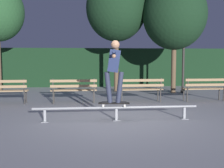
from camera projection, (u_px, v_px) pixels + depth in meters
ground_plane at (116, 120)px, 6.96m from camera, size 90.00×90.00×0.00m
hedge_backdrop at (98, 67)px, 16.20m from camera, size 24.00×1.20×2.18m
grind_rail at (116, 109)px, 6.95m from camera, size 4.15×0.18×0.36m
skateboard at (114, 103)px, 6.93m from camera, size 0.80×0.29×0.09m
skateboarder at (114, 66)px, 6.85m from camera, size 0.63×1.40×1.56m
park_bench_leftmost at (3, 89)px, 9.42m from camera, size 1.61×0.46×0.88m
park_bench_left_center at (74, 88)px, 9.66m from camera, size 1.61×0.46×0.88m
park_bench_right_center at (141, 87)px, 9.89m from camera, size 1.61×0.46×0.88m
park_bench_rightmost at (205, 87)px, 10.13m from camera, size 1.61×0.46×0.88m
tree_far_right at (175, 15)px, 12.55m from camera, size 2.88×2.88×5.15m
tree_behind_benches at (116, 8)px, 13.17m from camera, size 2.89×2.89×5.57m
lamp_post_right at (184, 39)px, 12.49m from camera, size 0.32×0.32×3.90m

